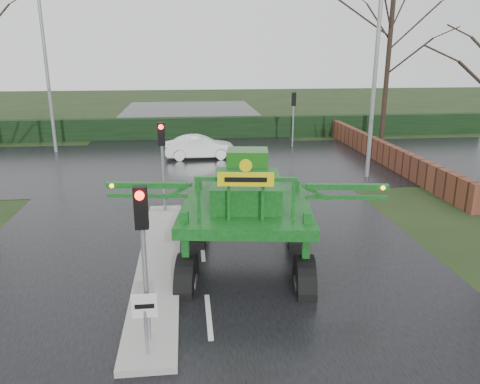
{
  "coord_description": "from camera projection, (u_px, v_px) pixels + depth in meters",
  "views": [
    {
      "loc": [
        -0.37,
        -9.71,
        5.98
      ],
      "look_at": [
        1.14,
        3.47,
        2.0
      ],
      "focal_mm": 35.0,
      "sensor_mm": 36.0,
      "label": 1
    }
  ],
  "objects": [
    {
      "name": "street_light_left_far",
      "position": [
        50.0,
        52.0,
        27.42
      ],
      "size": [
        3.85,
        0.3,
        10.0
      ],
      "color": "gray",
      "rests_on": "ground"
    },
    {
      "name": "road_main",
      "position": [
        197.0,
        194.0,
        20.52
      ],
      "size": [
        14.0,
        80.0,
        0.02
      ],
      "primitive_type": "cube",
      "color": "black",
      "rests_on": "ground"
    },
    {
      "name": "hedge_row",
      "position": [
        192.0,
        128.0,
        33.62
      ],
      "size": [
        44.0,
        0.9,
        1.5
      ],
      "primitive_type": "cube",
      "color": "black",
      "rests_on": "ground"
    },
    {
      "name": "road_cross",
      "position": [
        194.0,
        163.0,
        26.23
      ],
      "size": [
        80.0,
        12.0,
        0.02
      ],
      "primitive_type": "cube",
      "color": "black",
      "rests_on": "ground"
    },
    {
      "name": "tree_right_far",
      "position": [
        390.0,
        44.0,
        30.54
      ],
      "size": [
        7.0,
        7.0,
        12.05
      ],
      "color": "black",
      "rests_on": "ground"
    },
    {
      "name": "ground",
      "position": [
        209.0,
        317.0,
        11.0
      ],
      "size": [
        140.0,
        140.0,
        0.0
      ],
      "primitive_type": "plane",
      "color": "black",
      "rests_on": "ground"
    },
    {
      "name": "keep_left_sign",
      "position": [
        145.0,
        315.0,
        9.13
      ],
      "size": [
        0.5,
        0.07,
        1.35
      ],
      "color": "gray",
      "rests_on": "ground"
    },
    {
      "name": "brick_wall",
      "position": [
        375.0,
        148.0,
        27.2
      ],
      "size": [
        0.4,
        20.0,
        1.2
      ],
      "primitive_type": "cube",
      "color": "#592D1E",
      "rests_on": "ground"
    },
    {
      "name": "street_light_right",
      "position": [
        370.0,
        52.0,
        21.6
      ],
      "size": [
        3.85,
        0.3,
        10.0
      ],
      "color": "gray",
      "rests_on": "ground"
    },
    {
      "name": "median_island",
      "position": [
        159.0,
        262.0,
        13.69
      ],
      "size": [
        1.2,
        10.0,
        0.16
      ],
      "primitive_type": "cube",
      "color": "gray",
      "rests_on": "ground"
    },
    {
      "name": "traffic_signal_mid",
      "position": [
        162.0,
        148.0,
        17.24
      ],
      "size": [
        0.26,
        0.33,
        3.52
      ],
      "color": "gray",
      "rests_on": "ground"
    },
    {
      "name": "white_sedan",
      "position": [
        200.0,
        159.0,
        27.35
      ],
      "size": [
        4.06,
        1.5,
        1.33
      ],
      "primitive_type": "imported",
      "rotation": [
        0.0,
        0.0,
        1.59
      ],
      "color": "white",
      "rests_on": "ground"
    },
    {
      "name": "traffic_signal_near",
      "position": [
        143.0,
        232.0,
        9.16
      ],
      "size": [
        0.26,
        0.33,
        3.52
      ],
      "color": "gray",
      "rests_on": "ground"
    },
    {
      "name": "crop_sprayer",
      "position": [
        186.0,
        210.0,
        12.09
      ],
      "size": [
        7.75,
        5.32,
        4.36
      ],
      "rotation": [
        0.0,
        0.0,
        -0.14
      ],
      "color": "black",
      "rests_on": "ground"
    },
    {
      "name": "traffic_signal_far",
      "position": [
        294.0,
        107.0,
        30.01
      ],
      "size": [
        0.26,
        0.33,
        3.52
      ],
      "rotation": [
        0.0,
        0.0,
        3.14
      ],
      "color": "gray",
      "rests_on": "ground"
    }
  ]
}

